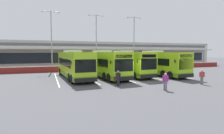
{
  "coord_description": "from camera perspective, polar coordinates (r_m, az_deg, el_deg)",
  "views": [
    {
      "loc": [
        -9.43,
        -18.86,
        3.49
      ],
      "look_at": [
        -1.63,
        3.0,
        1.6
      ],
      "focal_mm": 28.96,
      "sensor_mm": 36.0,
      "label": 1
    }
  ],
  "objects": [
    {
      "name": "lamp_post_east",
      "position": [
        39.27,
        6.96,
        8.7
      ],
      "size": [
        3.24,
        0.28,
        11.0
      ],
      "color": "#9E9EA3",
      "rests_on": "ground"
    },
    {
      "name": "lamp_post_centre",
      "position": [
        36.86,
        -4.98,
        8.99
      ],
      "size": [
        3.24,
        0.28,
        11.0
      ],
      "color": "#9E9EA3",
      "rests_on": "ground"
    },
    {
      "name": "bay_stripe_centre",
      "position": [
        28.57,
        9.04,
        -2.41
      ],
      "size": [
        0.14,
        13.0,
        0.01
      ],
      "primitive_type": "cube",
      "color": "silver",
      "rests_on": "ground"
    },
    {
      "name": "lamp_post_west",
      "position": [
        35.38,
        -18.57,
        8.95
      ],
      "size": [
        3.24,
        0.28,
        11.0
      ],
      "color": "#9E9EA3",
      "rests_on": "ground"
    },
    {
      "name": "coach_bus_left_centre",
      "position": [
        25.63,
        -2.43,
        0.84
      ],
      "size": [
        3.6,
        12.3,
        3.78
      ],
      "color": "#9ED11E",
      "rests_on": "ground"
    },
    {
      "name": "red_barrier_wall",
      "position": [
        34.79,
        -3.84,
        -0.2
      ],
      "size": [
        60.0,
        0.4,
        1.1
      ],
      "color": "maroon",
      "rests_on": "ground"
    },
    {
      "name": "bay_stripe_far_west",
      "position": [
        25.13,
        -17.12,
        -3.53
      ],
      "size": [
        0.14,
        13.0,
        0.01
      ],
      "primitive_type": "cube",
      "color": "silver",
      "rests_on": "ground"
    },
    {
      "name": "pedestrian_in_dark_coat",
      "position": [
        17.23,
        16.5,
        -4.27
      ],
      "size": [
        0.5,
        0.41,
        1.62
      ],
      "color": "slate",
      "rests_on": "ground"
    },
    {
      "name": "bay_stripe_mid_west",
      "position": [
        26.82,
        1.13,
        -2.82
      ],
      "size": [
        0.14,
        13.0,
        0.01
      ],
      "primitive_type": "cube",
      "color": "silver",
      "rests_on": "ground"
    },
    {
      "name": "bay_stripe_west",
      "position": [
        25.64,
        -7.7,
        -3.2
      ],
      "size": [
        0.14,
        13.0,
        0.01
      ],
      "primitive_type": "cube",
      "color": "silver",
      "rests_on": "ground"
    },
    {
      "name": "bay_stripe_mid_east",
      "position": [
        30.79,
        15.91,
        -2.03
      ],
      "size": [
        0.14,
        13.0,
        0.01
      ],
      "primitive_type": "cube",
      "color": "silver",
      "rests_on": "ground"
    },
    {
      "name": "pedestrian_child",
      "position": [
        21.9,
        26.53,
        -2.7
      ],
      "size": [
        0.42,
        0.47,
        1.62
      ],
      "color": "slate",
      "rests_on": "ground"
    },
    {
      "name": "ground_plane",
      "position": [
        21.38,
        6.86,
        -4.77
      ],
      "size": [
        200.0,
        200.0,
        0.0
      ],
      "primitive_type": "plane",
      "color": "#4C4C51"
    },
    {
      "name": "pedestrian_with_handbag",
      "position": [
        18.7,
        1.88,
        -3.44
      ],
      "size": [
        0.57,
        0.57,
        1.62
      ],
      "color": "black",
      "rests_on": "ground"
    },
    {
      "name": "terminal_building",
      "position": [
        46.73,
        -8.02,
        4.02
      ],
      "size": [
        70.0,
        13.0,
        6.0
      ],
      "color": "beige",
      "rests_on": "ground"
    },
    {
      "name": "coach_bus_leftmost",
      "position": [
        25.12,
        -11.93,
        0.66
      ],
      "size": [
        3.6,
        12.3,
        3.78
      ],
      "color": "#9ED11E",
      "rests_on": "ground"
    },
    {
      "name": "coach_bus_centre",
      "position": [
        27.81,
        4.43,
        1.13
      ],
      "size": [
        3.6,
        12.3,
        3.78
      ],
      "color": "#9ED11E",
      "rests_on": "ground"
    },
    {
      "name": "coach_bus_right_centre",
      "position": [
        28.96,
        13.74,
        1.15
      ],
      "size": [
        3.6,
        12.3,
        3.78
      ],
      "color": "#9ED11E",
      "rests_on": "ground"
    }
  ]
}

